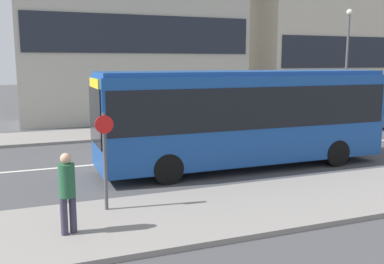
% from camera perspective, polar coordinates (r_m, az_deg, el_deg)
% --- Properties ---
extents(ground_plane, '(120.00, 120.00, 0.00)m').
position_cam_1_polar(ground_plane, '(16.47, -6.33, -3.81)').
color(ground_plane, '#444447').
extents(sidewalk_near, '(44.00, 3.50, 0.13)m').
position_cam_1_polar(sidewalk_near, '(10.76, 2.38, -10.60)').
color(sidewalk_near, gray).
rests_on(sidewalk_near, ground_plane).
extents(sidewalk_far, '(44.00, 3.50, 0.13)m').
position_cam_1_polar(sidewalk_far, '(22.44, -10.43, -0.20)').
color(sidewalk_far, gray).
rests_on(sidewalk_far, ground_plane).
extents(lane_centerline, '(41.80, 0.16, 0.01)m').
position_cam_1_polar(lane_centerline, '(16.47, -6.33, -3.80)').
color(lane_centerline, silver).
rests_on(lane_centerline, ground_plane).
extents(apartment_block_right_tower, '(17.72, 6.56, 16.00)m').
position_cam_1_polar(apartment_block_right_tower, '(37.72, 20.59, 15.28)').
color(apartment_block_right_tower, beige).
rests_on(apartment_block_right_tower, ground_plane).
extents(city_bus, '(10.35, 2.48, 3.42)m').
position_cam_1_polar(city_bus, '(15.17, 6.94, 2.57)').
color(city_bus, '#194793').
rests_on(city_bus, ground_plane).
extents(parked_car_0, '(4.14, 1.83, 1.28)m').
position_cam_1_polar(parked_car_0, '(25.86, 21.81, 1.76)').
color(parked_car_0, '#4C5156').
rests_on(parked_car_0, ground_plane).
extents(pedestrian_near_stop, '(0.34, 0.34, 1.75)m').
position_cam_1_polar(pedestrian_near_stop, '(9.37, -16.30, -7.21)').
color(pedestrian_near_stop, '#383347').
rests_on(pedestrian_near_stop, sidewalk_near).
extents(bus_stop_sign, '(0.44, 0.12, 2.40)m').
position_cam_1_polar(bus_stop_sign, '(10.55, -11.54, -2.84)').
color(bus_stop_sign, '#4C4C51').
rests_on(bus_stop_sign, sidewalk_near).
extents(street_lamp, '(0.36, 0.36, 6.66)m').
position_cam_1_polar(street_lamp, '(27.61, 19.98, 9.80)').
color(street_lamp, '#4C4C51').
rests_on(street_lamp, sidewalk_far).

